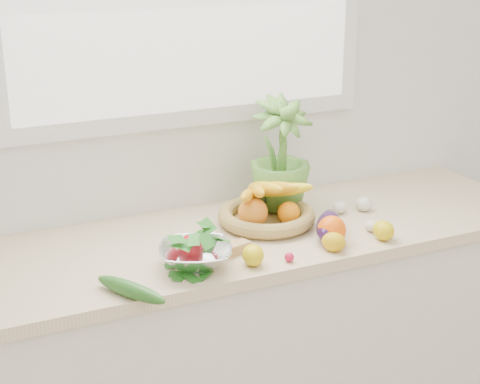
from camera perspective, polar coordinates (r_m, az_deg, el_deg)
name	(u,v)px	position (r m, az deg, el deg)	size (l,w,h in m)	color
back_wall	(187,81)	(2.51, -4.12, 8.56)	(4.50, 0.02, 2.70)	white
counter_cabinet	(224,361)	(2.60, -1.21, -12.96)	(2.20, 0.58, 0.86)	silver
countertop	(223,241)	(2.39, -1.29, -3.86)	(2.24, 0.62, 0.04)	beige
orange_loose	(332,230)	(2.33, 7.13, -2.94)	(0.09, 0.09, 0.09)	#FF5A08
lemon_a	(253,255)	(2.17, 1.02, -4.91)	(0.06, 0.08, 0.06)	#DCBE0B
lemon_b	(383,230)	(2.38, 11.07, -2.95)	(0.06, 0.08, 0.06)	#DCBB0B
lemon_c	(334,242)	(2.28, 7.28, -3.86)	(0.06, 0.08, 0.06)	#D8A20B
apple	(191,247)	(2.21, -3.86, -4.26)	(0.08, 0.08, 0.08)	#B00E15
ginger	(234,249)	(2.25, -0.46, -4.41)	(0.10, 0.04, 0.03)	tan
garlic_a	(364,204)	(2.62, 9.59, -0.93)	(0.06, 0.06, 0.05)	white
garlic_b	(340,208)	(2.58, 7.73, -1.20)	(0.05, 0.05, 0.04)	silver
garlic_c	(372,226)	(2.45, 10.20, -2.60)	(0.05, 0.05, 0.04)	white
eggplant	(328,226)	(2.37, 6.88, -2.62)	(0.08, 0.20, 0.08)	#280F38
cucumber	(131,290)	(2.01, -8.48, -7.50)	(0.05, 0.25, 0.05)	#185017
radish	(289,257)	(2.20, 3.84, -5.07)	(0.03, 0.03, 0.03)	red
potted_herb	(280,153)	(2.52, 3.14, 3.02)	(0.22, 0.22, 0.39)	#558F34
fruit_basket	(266,210)	(2.46, 2.01, -1.41)	(0.35, 0.35, 0.18)	tan
colander_with_spinach	(196,250)	(2.14, -3.46, -4.49)	(0.27, 0.27, 0.12)	silver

